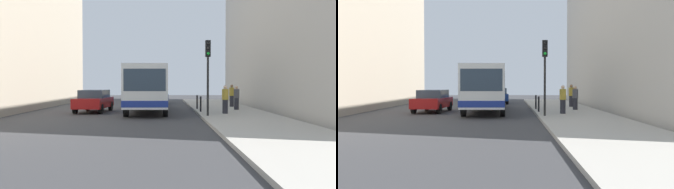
# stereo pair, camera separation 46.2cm
# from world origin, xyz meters

# --- Properties ---
(ground_plane) EXTENTS (80.00, 80.00, 0.00)m
(ground_plane) POSITION_xyz_m (0.00, 0.00, 0.00)
(ground_plane) COLOR #38383A
(sidewalk) EXTENTS (4.40, 40.00, 0.15)m
(sidewalk) POSITION_xyz_m (5.40, 0.00, 0.07)
(sidewalk) COLOR #ADA89E
(sidewalk) RESTS_ON ground
(building_right) EXTENTS (7.00, 32.00, 13.48)m
(building_right) POSITION_xyz_m (11.50, 4.00, 6.74)
(building_right) COLOR #BCB7AD
(building_right) RESTS_ON ground
(bus) EXTENTS (2.68, 11.05, 3.00)m
(bus) POSITION_xyz_m (0.05, 3.06, 1.73)
(bus) COLOR white
(bus) RESTS_ON ground
(car_beside_bus) EXTENTS (2.08, 4.50, 1.48)m
(car_beside_bus) POSITION_xyz_m (-3.52, 2.57, 0.78)
(car_beside_bus) COLOR maroon
(car_beside_bus) RESTS_ON ground
(car_behind_bus) EXTENTS (2.14, 4.53, 1.48)m
(car_behind_bus) POSITION_xyz_m (0.44, 13.39, 0.78)
(car_behind_bus) COLOR navy
(car_behind_bus) RESTS_ON ground
(traffic_light) EXTENTS (0.28, 0.33, 4.10)m
(traffic_light) POSITION_xyz_m (3.55, -2.19, 3.01)
(traffic_light) COLOR black
(traffic_light) RESTS_ON sidewalk
(bollard_near) EXTENTS (0.11, 0.11, 0.95)m
(bollard_near) POSITION_xyz_m (3.45, 0.91, 0.62)
(bollard_near) COLOR black
(bollard_near) RESTS_ON sidewalk
(bollard_mid) EXTENTS (0.11, 0.11, 0.95)m
(bollard_mid) POSITION_xyz_m (3.45, 3.57, 0.62)
(bollard_mid) COLOR black
(bollard_mid) RESTS_ON sidewalk
(pedestrian_near_signal) EXTENTS (0.38, 0.38, 1.66)m
(pedestrian_near_signal) POSITION_xyz_m (4.74, -0.63, 0.97)
(pedestrian_near_signal) COLOR #26262D
(pedestrian_near_signal) RESTS_ON sidewalk
(pedestrian_mid_sidewalk) EXTENTS (0.38, 0.38, 1.59)m
(pedestrian_mid_sidewalk) POSITION_xyz_m (6.03, 2.74, 0.94)
(pedestrian_mid_sidewalk) COLOR #26262D
(pedestrian_mid_sidewalk) RESTS_ON sidewalk
(pedestrian_far_sidewalk) EXTENTS (0.38, 0.38, 1.68)m
(pedestrian_far_sidewalk) POSITION_xyz_m (6.29, 6.04, 0.99)
(pedestrian_far_sidewalk) COLOR #26262D
(pedestrian_far_sidewalk) RESTS_ON sidewalk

